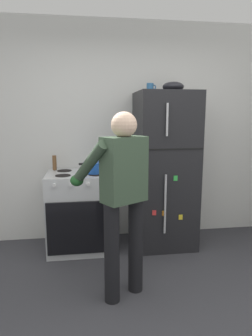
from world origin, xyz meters
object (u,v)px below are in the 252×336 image
Objects in this scene: stove_range at (81,211)px; mixing_bowl at (173,87)px; coffee_mug at (150,87)px; pepper_mill at (54,163)px; red_pot at (94,167)px; refrigerator at (164,170)px; person_cook at (121,189)px.

stove_range is 1.80m from mixing_bowl.
coffee_mug is 0.64× the size of pepper_mill.
red_pot is at bearing -28.52° from pepper_mill.
refrigerator is 2.00× the size of stove_range.
coffee_mug reaches higher than person_cook.
red_pot is at bearing -176.91° from mixing_bowl.
refrigerator reaches higher than stove_range.
red_pot is 1.30m from mixing_bowl.
stove_range is at bearing -179.45° from mixing_bowl.
stove_range is (-1.01, -0.01, -0.46)m from refrigerator.
pepper_mill is (-0.30, 0.21, 0.55)m from stove_range.
refrigerator is 16.37× the size of coffee_mug.
stove_range is 0.55m from red_pot.
refrigerator is 1.32m from pepper_mill.
pepper_mill is (-0.65, 1.20, 0.05)m from person_cook.
mixing_bowl is at bearing -10.99° from coffee_mug.
stove_range is 3.74× the size of mixing_bowl.
red_pot is 3.01× the size of coffee_mug.
refrigerator is 1.11m from stove_range.
refrigerator reaches higher than person_cook.
refrigerator is 7.46× the size of mixing_bowl.
pepper_mill is (-1.31, 0.20, 0.09)m from refrigerator.
pepper_mill is at bearing 144.96° from stove_range.
person_cook is 1.48m from coffee_mug.
coffee_mug reaches higher than red_pot.
red_pot is 1.37× the size of mixing_bowl.
mixing_bowl is (0.08, 0.00, 0.97)m from refrigerator.
person_cook is at bearing -114.34° from coffee_mug.
red_pot is 1.13m from coffee_mug.
refrigerator is at bearing 0.57° from stove_range.
pepper_mill reaches higher than stove_range.
stove_range is at bearing -175.83° from coffee_mug.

